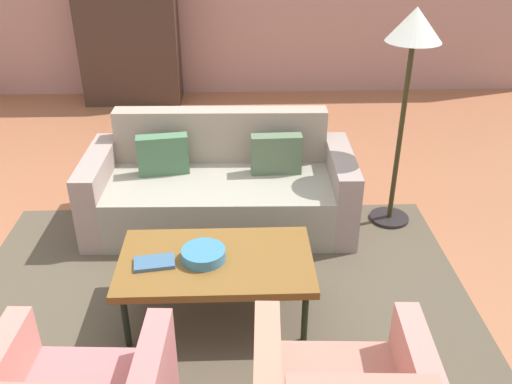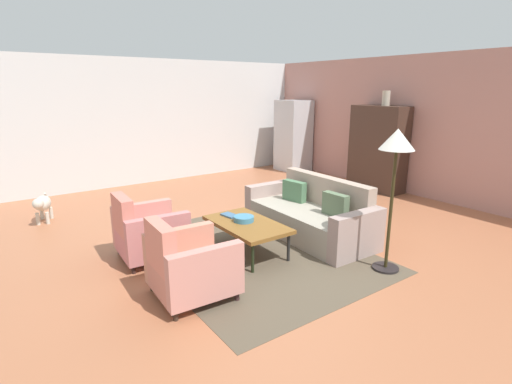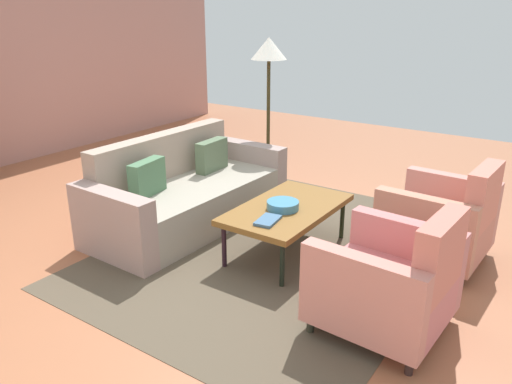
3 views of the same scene
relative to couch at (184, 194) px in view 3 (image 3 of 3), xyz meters
The scene contains 9 objects.
ground_plane 0.58m from the couch, 113.54° to the right, with size 10.94×10.94×0.00m, color #A66341.
area_rug 1.17m from the couch, 90.10° to the right, with size 3.40×2.60×0.01m, color brown.
couch is the anchor object (origin of this frame).
coffee_table 1.19m from the couch, 90.10° to the right, with size 1.20×0.70×0.43m.
armchair_left 2.43m from the couch, 104.44° to the right, with size 0.84×0.84×0.88m.
armchair_right 2.43m from the couch, 75.81° to the right, with size 0.84×0.84×0.88m.
fruit_bowl 1.20m from the couch, 93.65° to the right, with size 0.27×0.27×0.07m, color teal.
book_stack 1.29m from the couch, 106.84° to the right, with size 0.26×0.18×0.02m.
floor_lamp 1.82m from the couch, ahead, with size 0.40×0.40×1.72m.
Camera 3 is at (-3.28, -2.77, 2.04)m, focal length 35.53 mm.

